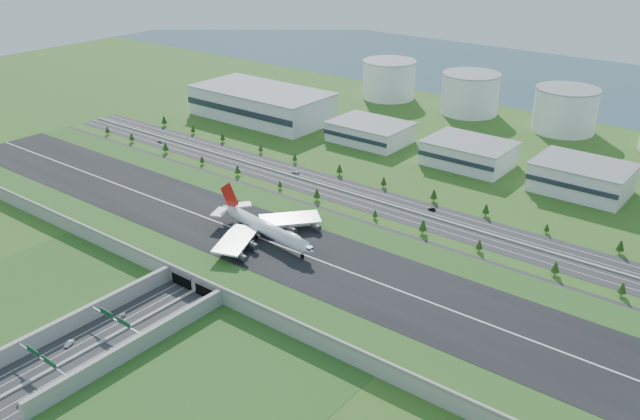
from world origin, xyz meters
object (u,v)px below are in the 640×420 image
Objects in this scene: car_0 at (121,316)px; car_5 at (432,209)px; boeing_747 at (266,228)px; fuel_tank_a at (389,80)px; car_2 at (169,321)px; car_7 at (296,172)px; car_1 at (69,343)px; car_3 at (24,401)px; car_4 at (160,142)px.

car_5 is at bearing 69.74° from car_0.
boeing_747 is at bearing 78.86° from car_0.
fuel_tank_a reaches higher than boeing_747.
car_7 is at bearing -54.01° from car_2.
fuel_tank_a is 10.04× the size of car_1.
fuel_tank_a is at bearing 119.79° from boeing_747.
car_1 reaches higher than car_7.
car_3 is 255.07m from car_7.
fuel_tank_a is at bearing 100.97° from car_0.
car_1 is at bearing -86.55° from boeing_747.
boeing_747 reaches higher than car_0.
boeing_747 reaches higher than car_5.
boeing_747 is 89.04m from car_0.
car_2 is at bearing -90.81° from car_3.
fuel_tank_a reaches higher than car_3.
car_0 is 1.02× the size of car_4.
car_1 reaches higher than car_4.
car_1 is 266.87m from car_4.
car_1 is (-9.97, -114.11, -13.74)m from boeing_747.
fuel_tank_a is 8.98× the size of car_7.
fuel_tank_a is 10.91× the size of car_5.
car_1 is 1.09× the size of car_4.
car_5 is at bearing 56.75° from car_1.
car_5 is (231.65, 18.57, -0.03)m from car_4.
car_0 is (110.65, -396.05, -16.59)m from fuel_tank_a.
car_7 is (-62.56, 99.32, -13.75)m from boeing_747.
boeing_747 is 206.87m from car_4.
car_2 is at bearing 10.74° from car_7.
fuel_tank_a is 263.54m from car_5.
car_5 is (43.26, 102.92, -13.80)m from boeing_747.
car_1 is at bearing -94.65° from car_0.
boeing_747 is at bearing -68.77° from car_2.
car_0 is (-9.97, -87.41, -13.76)m from boeing_747.
car_4 is at bearing -48.63° from car_3.
car_2 is at bearing 23.51° from car_0.
car_2 is 69.19m from car_3.
fuel_tank_a is 0.66× the size of boeing_747.
car_0 is at bearing -88.06° from boeing_747.
car_7 is at bearing -73.02° from car_3.
fuel_tank_a is at bearing -57.77° from car_2.
car_0 is at bearing -24.02° from car_5.
car_7 is at bearing 101.09° from car_0.
fuel_tank_a is 10.72× the size of car_0.
car_3 is 1.02× the size of car_5.
car_3 is 302.77m from car_4.
car_1 is (-0.01, -26.70, 0.03)m from car_0.
car_0 is 0.84× the size of car_7.
car_5 is at bearing 80.13° from car_7.
car_1 is at bearing -22.18° from car_5.
car_2 is 1.14× the size of car_4.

